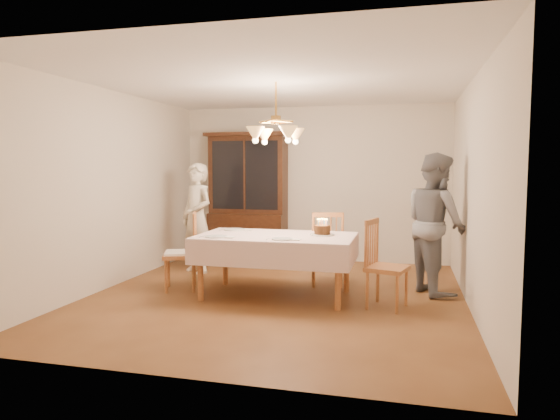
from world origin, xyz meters
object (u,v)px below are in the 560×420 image
(dining_table, at_px, (276,241))
(chair_far_side, at_px, (327,253))
(china_hutch, at_px, (248,199))
(elderly_woman, at_px, (197,218))
(birthday_cake, at_px, (322,231))

(dining_table, xyz_separation_m, chair_far_side, (0.52, 0.72, -0.24))
(china_hutch, distance_m, elderly_woman, 1.27)
(china_hutch, height_order, birthday_cake, china_hutch)
(elderly_woman, bearing_deg, birthday_cake, 6.28)
(dining_table, bearing_deg, china_hutch, 115.66)
(china_hutch, height_order, elderly_woman, china_hutch)
(china_hutch, relative_size, elderly_woman, 1.31)
(birthday_cake, bearing_deg, china_hutch, 127.59)
(dining_table, relative_size, china_hutch, 0.88)
(china_hutch, bearing_deg, dining_table, -64.34)
(birthday_cake, bearing_deg, elderly_woman, 155.40)
(elderly_woman, distance_m, birthday_cake, 2.26)
(china_hutch, xyz_separation_m, elderly_woman, (-0.43, -1.18, -0.22))
(china_hutch, bearing_deg, chair_far_side, -43.71)
(dining_table, height_order, china_hutch, china_hutch)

